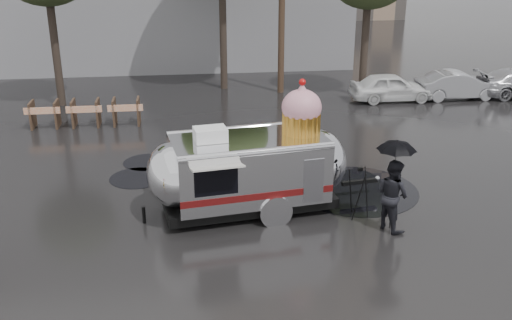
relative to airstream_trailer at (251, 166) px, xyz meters
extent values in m
plane|color=black|center=(0.17, -2.09, -1.24)|extent=(120.00, 120.00, 0.00)
cylinder|color=black|center=(-3.17, 2.54, -1.24)|extent=(1.66, 1.66, 0.01)
cylinder|color=black|center=(3.12, 0.91, -1.24)|extent=(3.53, 3.53, 0.01)
cylinder|color=black|center=(-2.94, 3.81, -1.24)|extent=(1.52, 1.52, 0.01)
cylinder|color=#382D26|center=(-6.83, 10.91, 1.68)|extent=(0.32, 0.32, 5.85)
cylinder|color=#382D26|center=(0.17, 12.91, 2.13)|extent=(0.32, 0.32, 6.75)
cylinder|color=#382D26|center=(6.17, 10.91, 1.46)|extent=(0.32, 0.32, 5.40)
cube|color=#473323|center=(-7.33, 7.91, -0.74)|extent=(0.08, 0.80, 1.00)
cube|color=#473323|center=(-6.43, 7.91, -0.74)|extent=(0.08, 0.80, 1.00)
cube|color=#E5590C|center=(-6.88, 7.53, -0.49)|extent=(1.30, 0.04, 0.25)
cube|color=#473323|center=(-5.83, 7.91, -0.74)|extent=(0.08, 0.80, 1.00)
cube|color=#473323|center=(-4.93, 7.91, -0.74)|extent=(0.08, 0.80, 1.00)
cube|color=#E5590C|center=(-5.38, 7.53, -0.49)|extent=(1.30, 0.04, 0.25)
cube|color=#473323|center=(-4.33, 7.91, -0.74)|extent=(0.08, 0.80, 1.00)
cube|color=#473323|center=(-3.43, 7.91, -0.74)|extent=(0.08, 0.80, 1.00)
cube|color=#E5590C|center=(-3.88, 7.53, -0.49)|extent=(1.30, 0.04, 0.25)
imported|color=silver|center=(7.17, 9.91, -0.54)|extent=(4.00, 1.80, 1.40)
imported|color=#B2B2B7|center=(10.17, 9.91, -0.54)|extent=(4.00, 1.80, 1.40)
cube|color=silver|center=(-0.08, -0.01, 0.00)|extent=(4.16, 2.60, 1.60)
ellipsoid|color=silver|center=(1.85, 0.29, 0.00)|extent=(1.62, 2.22, 1.60)
ellipsoid|color=silver|center=(-2.01, -0.30, 0.00)|extent=(1.62, 2.22, 1.60)
cube|color=black|center=(-0.08, -0.01, -0.93)|extent=(4.65, 2.42, 0.27)
cylinder|color=black|center=(0.49, -0.84, -0.93)|extent=(0.64, 0.29, 0.62)
cylinder|color=black|center=(0.22, 0.96, -0.93)|extent=(0.64, 0.29, 0.62)
cylinder|color=silver|center=(0.51, -0.97, -0.89)|extent=(0.85, 0.22, 0.85)
cube|color=black|center=(3.07, 0.47, -0.80)|extent=(1.07, 0.27, 0.11)
sphere|color=silver|center=(3.60, 0.55, -0.76)|extent=(0.16, 0.16, 0.14)
cylinder|color=black|center=(-2.80, -0.42, -1.02)|extent=(0.10, 0.10, 0.44)
cube|color=#500D0D|center=(0.07, -1.01, -0.40)|extent=(3.86, 0.62, 0.18)
cube|color=#500D0D|center=(-0.24, 1.00, -0.40)|extent=(3.86, 0.62, 0.18)
cube|color=black|center=(-0.98, -1.19, 0.13)|extent=(1.06, 0.19, 0.71)
cube|color=beige|center=(-0.95, -1.39, 0.57)|extent=(1.29, 0.62, 0.13)
cube|color=silver|center=(1.48, -0.81, -0.14)|extent=(0.53, 0.11, 1.15)
cube|color=white|center=(-1.05, -0.15, 0.97)|extent=(0.88, 0.69, 0.34)
cylinder|color=gold|center=(1.32, 0.21, 1.06)|extent=(1.05, 1.05, 0.53)
ellipsoid|color=pink|center=(1.32, 0.21, 1.49)|extent=(1.17, 1.17, 0.92)
cone|color=pink|center=(1.32, 0.21, 1.95)|extent=(0.51, 0.51, 0.35)
sphere|color=red|center=(1.32, 0.21, 2.14)|extent=(0.20, 0.20, 0.18)
imported|color=black|center=(3.31, -1.45, -0.33)|extent=(0.82, 1.00, 1.82)
imported|color=black|center=(3.31, -1.45, 0.70)|extent=(1.17, 1.17, 0.79)
cylinder|color=black|center=(3.31, -1.45, -0.42)|extent=(0.02, 0.02, 1.65)
cylinder|color=black|center=(2.91, -0.66, -0.59)|extent=(0.11, 0.30, 1.33)
cylinder|color=black|center=(2.51, -0.56, -0.59)|extent=(0.22, 0.23, 1.33)
cylinder|color=black|center=(2.62, -0.96, -0.59)|extent=(0.30, 0.10, 1.33)
cube|color=black|center=(2.68, -0.73, 0.09)|extent=(0.13, 0.12, 0.09)
camera|label=1|loc=(-1.60, -14.28, 5.80)|focal=42.00mm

